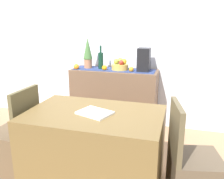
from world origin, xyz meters
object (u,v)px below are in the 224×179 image
at_px(wine_bottle, 101,60).
at_px(chair_by_corner, 192,176).
at_px(chair_near_window, 16,147).
at_px(dining_table, 95,150).
at_px(fruit_bowl, 120,67).
at_px(coffee_maker, 144,60).
at_px(sideboard_console, 114,99).
at_px(potted_plant, 88,52).
at_px(open_book, 95,113).

height_order(wine_bottle, chair_by_corner, wine_bottle).
bearing_deg(chair_near_window, dining_table, 0.04).
relative_size(fruit_bowl, coffee_maker, 0.74).
xyz_separation_m(coffee_maker, chair_by_corner, (0.64, -1.33, -0.75)).
relative_size(chair_near_window, chair_by_corner, 1.00).
height_order(coffee_maker, chair_by_corner, coffee_maker).
distance_m(sideboard_console, coffee_maker, 0.71).
bearing_deg(sideboard_console, potted_plant, 180.00).
relative_size(sideboard_console, chair_near_window, 1.34).
height_order(fruit_bowl, coffee_maker, coffee_maker).
bearing_deg(fruit_bowl, wine_bottle, -180.00).
height_order(dining_table, open_book, open_book).
height_order(sideboard_console, chair_near_window, chair_near_window).
bearing_deg(open_book, sideboard_console, 118.15).
xyz_separation_m(fruit_bowl, dining_table, (0.11, -1.33, -0.54)).
xyz_separation_m(wine_bottle, potted_plant, (-0.19, 0.00, 0.11)).
xyz_separation_m(sideboard_console, wine_bottle, (-0.20, -0.00, 0.55)).
bearing_deg(coffee_maker, open_book, -98.63).
xyz_separation_m(fruit_bowl, potted_plant, (-0.47, 0.00, 0.19)).
relative_size(wine_bottle, chair_near_window, 0.37).
height_order(potted_plant, chair_by_corner, potted_plant).
xyz_separation_m(dining_table, chair_by_corner, (0.86, -0.00, -0.10)).
relative_size(fruit_bowl, potted_plant, 0.53).
height_order(sideboard_console, potted_plant, potted_plant).
distance_m(coffee_maker, chair_by_corner, 1.66).
bearing_deg(potted_plant, chair_by_corner, -42.78).
bearing_deg(sideboard_console, open_book, -81.47).
bearing_deg(coffee_maker, wine_bottle, -180.00).
height_order(fruit_bowl, potted_plant, potted_plant).
relative_size(wine_bottle, chair_by_corner, 0.37).
bearing_deg(chair_near_window, potted_plant, 77.85).
xyz_separation_m(sideboard_console, chair_by_corner, (1.05, -1.33, -0.16)).
bearing_deg(chair_by_corner, sideboard_console, 128.27).
distance_m(sideboard_console, wine_bottle, 0.59).
height_order(chair_near_window, chair_by_corner, same).
bearing_deg(open_book, potted_plant, 133.25).
xyz_separation_m(wine_bottle, coffee_maker, (0.61, 0.00, 0.03)).
bearing_deg(chair_by_corner, dining_table, 179.77).
distance_m(fruit_bowl, dining_table, 1.44).
bearing_deg(dining_table, sideboard_console, 98.05).
relative_size(coffee_maker, dining_table, 0.26).
height_order(sideboard_console, fruit_bowl, fruit_bowl).
distance_m(coffee_maker, open_book, 1.39).
distance_m(open_book, chair_near_window, 1.00).
distance_m(sideboard_console, fruit_bowl, 0.48).
bearing_deg(dining_table, wine_bottle, 106.16).
relative_size(sideboard_console, wine_bottle, 3.66).
height_order(fruit_bowl, open_book, fruit_bowl).
height_order(wine_bottle, chair_near_window, wine_bottle).
bearing_deg(potted_plant, fruit_bowl, 0.00).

